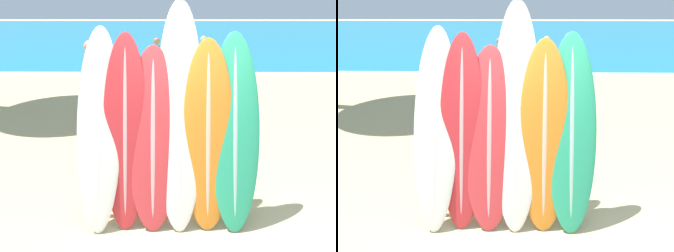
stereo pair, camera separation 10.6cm
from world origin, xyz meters
The scene contains 13 objects.
ground_plane centered at (0.00, 0.00, 0.00)m, with size 160.00×160.00×0.00m, color tan.
ocean_water centered at (0.00, 39.12, 0.00)m, with size 120.00×60.00×0.01m.
surfboard_rack centered at (-0.40, 0.40, 0.47)m, with size 1.92×0.04×0.88m.
surfboard_slot_0 centered at (-1.19, 0.47, 1.13)m, with size 0.51×0.96×2.26m.
surfboard_slot_1 centered at (-0.88, 0.45, 1.10)m, with size 0.52×0.75×2.19m.
surfboard_slot_2 centered at (-0.56, 0.43, 1.03)m, with size 0.60×0.77×2.05m.
surfboard_slot_3 centered at (-0.26, 0.52, 1.28)m, with size 0.55×0.97×2.55m.
surfboard_slot_4 centered at (0.07, 0.43, 1.07)m, with size 0.59×0.74×2.13m.
surfboard_slot_5 centered at (0.38, 0.45, 1.10)m, with size 0.57×0.85×2.20m.
person_near_water centered at (0.72, 8.06, 0.87)m, with size 0.22×0.27×1.59m.
person_mid_beach centered at (-2.04, 3.85, 0.99)m, with size 0.31×0.27×1.82m.
person_far_left centered at (0.03, 3.15, 0.93)m, with size 0.29×0.26×1.70m.
person_far_right centered at (-0.80, 7.47, 0.86)m, with size 0.27×0.26×1.58m.
Camera 2 is at (-0.26, -3.06, 2.43)m, focal length 35.00 mm.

